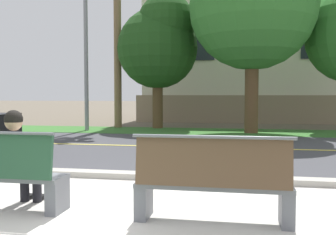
# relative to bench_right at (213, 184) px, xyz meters

# --- Properties ---
(ground_plane) EXTENTS (140.00, 140.00, 0.00)m
(ground_plane) POSITION_rel_bench_right_xyz_m (-1.34, 7.75, -0.45)
(ground_plane) COLOR #665B4C
(sidewalk_pavement) EXTENTS (44.00, 3.60, 0.01)m
(sidewalk_pavement) POSITION_rel_bench_right_xyz_m (-1.34, 0.15, -0.45)
(sidewalk_pavement) COLOR beige
(sidewalk_pavement) RESTS_ON ground_plane
(curb_edge) EXTENTS (44.00, 0.30, 0.11)m
(curb_edge) POSITION_rel_bench_right_xyz_m (-1.34, 2.10, -0.40)
(curb_edge) COLOR #ADA89E
(curb_edge) RESTS_ON ground_plane
(street_asphalt) EXTENTS (52.00, 8.00, 0.01)m
(street_asphalt) POSITION_rel_bench_right_xyz_m (-1.34, 6.25, -0.45)
(street_asphalt) COLOR #424247
(street_asphalt) RESTS_ON ground_plane
(road_centre_line) EXTENTS (48.00, 0.14, 0.01)m
(road_centre_line) POSITION_rel_bench_right_xyz_m (-1.34, 6.25, -0.44)
(road_centre_line) COLOR #E0CC4C
(road_centre_line) RESTS_ON ground_plane
(far_verge_grass) EXTENTS (48.00, 2.80, 0.02)m
(far_verge_grass) POSITION_rel_bench_right_xyz_m (-1.34, 10.81, -0.44)
(far_verge_grass) COLOR #38702D
(far_verge_grass) RESTS_ON ground_plane
(bench_right) EXTENTS (1.74, 0.48, 1.01)m
(bench_right) POSITION_rel_bench_right_xyz_m (0.00, 0.00, 0.00)
(bench_right) COLOR slate
(bench_right) RESTS_ON ground_plane
(seated_person_white) EXTENTS (0.52, 0.68, 1.25)m
(seated_person_white) POSITION_rel_bench_right_xyz_m (-2.45, 0.17, 0.22)
(seated_person_white) COLOR black
(seated_person_white) RESTS_ON ground_plane
(streetlamp) EXTENTS (0.24, 2.10, 7.95)m
(streetlamp) POSITION_rel_bench_right_xyz_m (-5.68, 10.59, 4.04)
(streetlamp) COLOR gray
(streetlamp) RESTS_ON ground_plane
(shade_tree_far_left) EXTENTS (3.38, 3.38, 5.58)m
(shade_tree_far_left) POSITION_rel_bench_right_xyz_m (-3.02, 11.91, 3.17)
(shade_tree_far_left) COLOR brown
(shade_tree_far_left) RESTS_ON ground_plane
(garden_wall) EXTENTS (13.00, 0.36, 1.40)m
(garden_wall) POSITION_rel_bench_right_xyz_m (1.52, 15.56, 0.25)
(garden_wall) COLOR gray
(garden_wall) RESTS_ON ground_plane
(house_across_street) EXTENTS (12.58, 6.91, 7.52)m
(house_across_street) POSITION_rel_bench_right_xyz_m (1.11, 18.76, 3.35)
(house_across_street) COLOR beige
(house_across_street) RESTS_ON ground_plane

